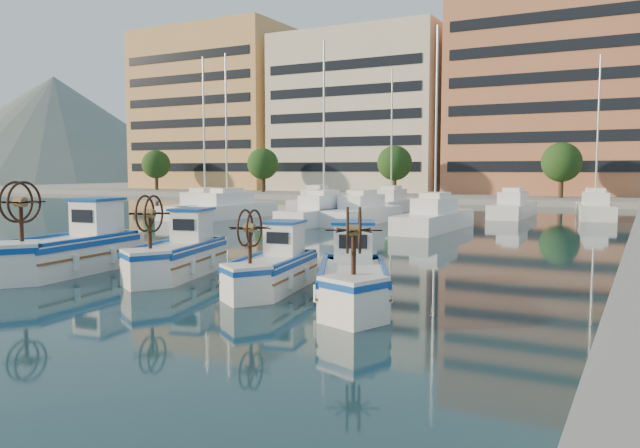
{
  "coord_description": "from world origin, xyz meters",
  "views": [
    {
      "loc": [
        12.09,
        -13.87,
        3.45
      ],
      "look_at": [
        1.61,
        5.86,
        1.5
      ],
      "focal_mm": 35.0,
      "sensor_mm": 36.0,
      "label": 1
    }
  ],
  "objects_px": {
    "fishing_boat_d": "(353,276)",
    "fishing_boat_c": "(273,266)",
    "fishing_boat_b": "(179,252)",
    "fishing_boat_a": "(74,247)"
  },
  "relations": [
    {
      "from": "fishing_boat_d",
      "to": "fishing_boat_c",
      "type": "bearing_deg",
      "value": 140.43
    },
    {
      "from": "fishing_boat_b",
      "to": "fishing_boat_c",
      "type": "distance_m",
      "value": 4.07
    },
    {
      "from": "fishing_boat_c",
      "to": "fishing_boat_b",
      "type": "bearing_deg",
      "value": 161.05
    },
    {
      "from": "fishing_boat_c",
      "to": "fishing_boat_d",
      "type": "distance_m",
      "value": 2.98
    },
    {
      "from": "fishing_boat_a",
      "to": "fishing_boat_c",
      "type": "relative_size",
      "value": 1.27
    },
    {
      "from": "fishing_boat_c",
      "to": "fishing_boat_d",
      "type": "relative_size",
      "value": 0.92
    },
    {
      "from": "fishing_boat_a",
      "to": "fishing_boat_d",
      "type": "height_order",
      "value": "fishing_boat_a"
    },
    {
      "from": "fishing_boat_c",
      "to": "fishing_boat_a",
      "type": "bearing_deg",
      "value": 173.86
    },
    {
      "from": "fishing_boat_d",
      "to": "fishing_boat_a",
      "type": "bearing_deg",
      "value": 153.96
    },
    {
      "from": "fishing_boat_a",
      "to": "fishing_boat_c",
      "type": "xyz_separation_m",
      "value": [
        7.58,
        0.6,
        -0.19
      ]
    }
  ]
}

